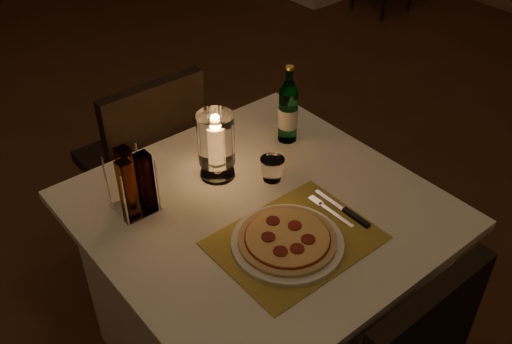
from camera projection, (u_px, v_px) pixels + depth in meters
floor at (167, 306)px, 2.39m from camera, size 8.00×10.00×0.02m
main_table at (260, 286)px, 1.97m from camera, size 1.00×1.00×0.74m
chair_far at (147, 153)px, 2.30m from camera, size 0.42×0.42×0.90m
placemat at (295, 240)px, 1.63m from camera, size 0.45×0.34×0.00m
plate at (287, 243)px, 1.61m from camera, size 0.32×0.32×0.01m
pizza at (287, 239)px, 1.60m from camera, size 0.28×0.28×0.02m
fork at (328, 209)px, 1.73m from camera, size 0.02×0.18×0.00m
knife at (350, 214)px, 1.71m from camera, size 0.02×0.22×0.01m
tumbler at (272, 169)px, 1.83m from camera, size 0.08×0.08×0.08m
water_bottle at (288, 111)px, 1.97m from camera, size 0.07×0.07×0.29m
hurricane_candle at (216, 141)px, 1.79m from camera, size 0.12×0.12×0.23m
cruet_caddy at (134, 185)px, 1.68m from camera, size 0.12×0.12×0.21m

